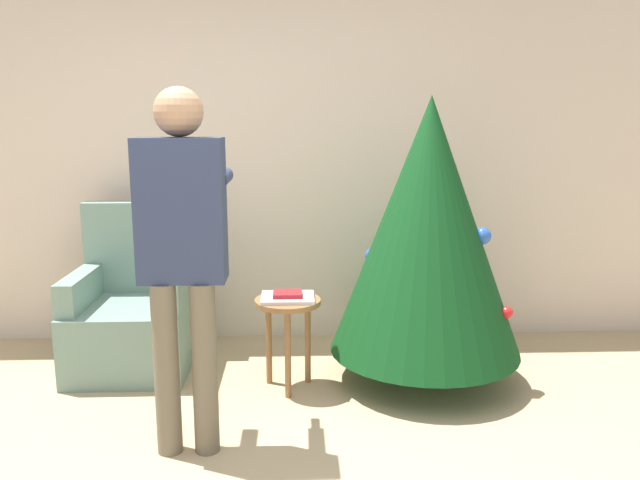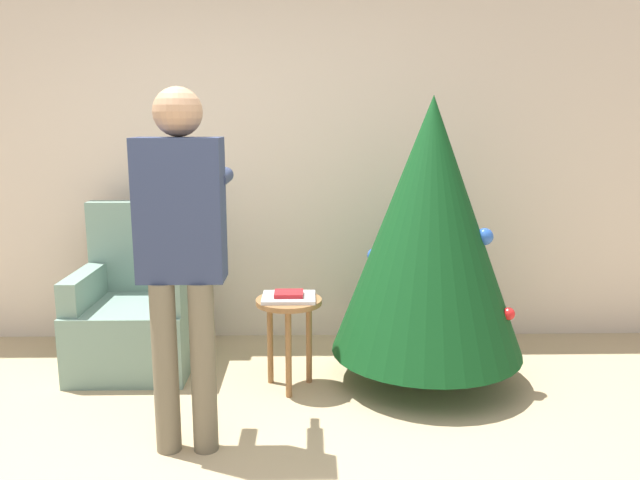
{
  "view_description": "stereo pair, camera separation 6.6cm",
  "coord_description": "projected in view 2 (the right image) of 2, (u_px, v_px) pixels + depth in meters",
  "views": [
    {
      "loc": [
        0.27,
        -2.24,
        1.59
      ],
      "look_at": [
        0.39,
        0.97,
        0.96
      ],
      "focal_mm": 35.0,
      "sensor_mm": 36.0,
      "label": 1
    },
    {
      "loc": [
        0.33,
        -2.24,
        1.59
      ],
      "look_at": [
        0.39,
        0.97,
        0.96
      ],
      "focal_mm": 35.0,
      "sensor_mm": 36.0,
      "label": 2
    }
  ],
  "objects": [
    {
      "name": "wall_back",
      "position": [
        262.0,
        153.0,
        4.43
      ],
      "size": [
        8.0,
        0.06,
        2.7
      ],
      "color": "beige",
      "rests_on": "ground_plane"
    },
    {
      "name": "christmas_tree",
      "position": [
        429.0,
        227.0,
        3.68
      ],
      "size": [
        1.15,
        1.15,
        1.72
      ],
      "color": "brown",
      "rests_on": "ground_plane"
    },
    {
      "name": "armchair",
      "position": [
        138.0,
        312.0,
        4.07
      ],
      "size": [
        0.73,
        0.76,
        1.04
      ],
      "color": "gray",
      "rests_on": "ground_plane"
    },
    {
      "name": "person_standing",
      "position": [
        181.0,
        238.0,
        2.91
      ],
      "size": [
        0.42,
        0.57,
        1.73
      ],
      "color": "#6B604C",
      "rests_on": "ground_plane"
    },
    {
      "name": "side_stool",
      "position": [
        289.0,
        315.0,
        3.67
      ],
      "size": [
        0.39,
        0.39,
        0.55
      ],
      "color": "olive",
      "rests_on": "ground_plane"
    },
    {
      "name": "laptop",
      "position": [
        289.0,
        297.0,
        3.65
      ],
      "size": [
        0.31,
        0.26,
        0.02
      ],
      "color": "silver",
      "rests_on": "side_stool"
    },
    {
      "name": "book",
      "position": [
        289.0,
        294.0,
        3.65
      ],
      "size": [
        0.17,
        0.14,
        0.02
      ],
      "color": "#B21E23",
      "rests_on": "laptop"
    }
  ]
}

